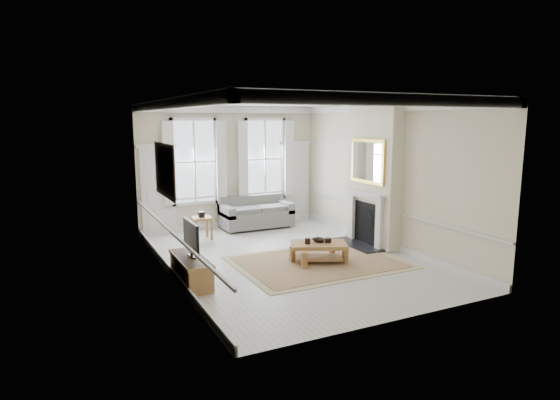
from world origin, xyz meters
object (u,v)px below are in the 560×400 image
sofa (256,215)px  side_table (202,221)px  tv_stand (191,270)px  coffee_table (319,247)px

sofa → side_table: 1.88m
sofa → tv_stand: bearing=-127.9°
side_table → tv_stand: 3.28m
coffee_table → tv_stand: tv_stand is taller
side_table → sofa: bearing=19.8°
sofa → coffee_table: size_ratio=1.47×
side_table → tv_stand: bearing=-110.1°
tv_stand → side_table: bearing=69.9°
side_table → coffee_table: bearing=-61.2°
tv_stand → coffee_table: bearing=0.9°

